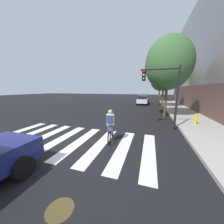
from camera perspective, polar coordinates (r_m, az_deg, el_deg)
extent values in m
plane|color=black|center=(6.82, -15.58, -13.16)|extent=(120.00, 120.00, 0.00)
cube|color=silver|center=(9.97, -38.36, -7.42)|extent=(0.55, 4.07, 0.01)
cube|color=silver|center=(9.06, -34.16, -8.60)|extent=(0.55, 4.07, 0.01)
cube|color=silver|center=(8.20, -29.02, -9.97)|extent=(0.55, 4.07, 0.01)
cube|color=silver|center=(7.43, -22.68, -11.54)|extent=(0.55, 4.07, 0.01)
cube|color=silver|center=(6.77, -14.92, -13.25)|extent=(0.55, 4.07, 0.01)
cube|color=silver|center=(6.26, -5.57, -14.97)|extent=(0.55, 4.07, 0.01)
cube|color=silver|center=(5.94, 5.27, -16.46)|extent=(0.55, 4.07, 0.01)
cube|color=silver|center=(5.84, 17.04, -17.42)|extent=(0.55, 4.07, 0.01)
cylinder|color=#473D1E|center=(3.76, -23.34, -36.55)|extent=(0.64, 0.64, 0.01)
cylinder|color=black|center=(4.92, -36.28, -20.42)|extent=(0.24, 0.68, 0.68)
cube|color=silver|center=(22.87, 14.23, 5.25)|extent=(1.75, 4.36, 0.66)
cube|color=black|center=(22.69, 14.28, 6.71)|extent=(1.56, 2.08, 0.52)
cylinder|color=black|center=(24.36, 12.26, 4.87)|extent=(0.23, 0.64, 0.64)
cylinder|color=black|center=(24.26, 16.56, 4.65)|extent=(0.23, 0.64, 0.64)
cylinder|color=black|center=(21.60, 11.54, 4.17)|extent=(0.23, 0.64, 0.64)
cylinder|color=black|center=(21.48, 16.38, 3.92)|extent=(0.23, 0.64, 0.64)
torus|color=black|center=(6.15, -1.36, -12.11)|extent=(0.15, 0.66, 0.66)
torus|color=black|center=(7.12, 0.22, -8.86)|extent=(0.15, 0.66, 0.66)
cylinder|color=red|center=(6.53, -0.51, -8.08)|extent=(0.18, 0.89, 0.05)
cylinder|color=red|center=(6.36, -0.75, -7.93)|extent=(0.04, 0.04, 0.45)
cube|color=#384772|center=(6.35, -0.75, -7.51)|extent=(0.31, 0.24, 0.56)
cube|color=silver|center=(6.22, -0.76, -3.57)|extent=(0.39, 0.29, 0.56)
sphere|color=tan|center=(6.14, -0.77, 0.05)|extent=(0.22, 0.22, 0.22)
cube|color=navy|center=(6.04, -1.06, -3.53)|extent=(0.30, 0.20, 0.40)
cylinder|color=black|center=(8.97, 28.32, 5.52)|extent=(0.14, 0.14, 4.20)
cylinder|color=black|center=(8.90, 21.47, 18.32)|extent=(2.40, 0.10, 0.10)
cube|color=black|center=(8.86, 14.85, 16.44)|extent=(0.24, 0.20, 0.76)
sphere|color=red|center=(8.78, 14.88, 18.08)|extent=(0.14, 0.14, 0.14)
sphere|color=gold|center=(8.75, 14.81, 16.52)|extent=(0.14, 0.14, 0.14)
sphere|color=green|center=(8.73, 14.73, 14.96)|extent=(0.14, 0.14, 0.14)
cylinder|color=gold|center=(10.99, 34.67, -2.97)|extent=(0.22, 0.22, 0.65)
sphere|color=gold|center=(10.92, 34.88, -1.10)|extent=(0.18, 0.18, 0.18)
cylinder|color=gold|center=(11.04, 35.48, -2.84)|extent=(0.12, 0.09, 0.09)
cylinder|color=#4C3823|center=(12.81, 23.97, 5.16)|extent=(0.24, 0.24, 3.35)
ellipsoid|color=#386033|center=(12.97, 25.16, 19.99)|extent=(4.17, 4.17, 4.79)
cylinder|color=#4C3823|center=(19.74, 22.72, 6.55)|extent=(0.24, 0.24, 3.11)
ellipsoid|color=olive|center=(19.80, 23.39, 15.52)|extent=(3.87, 3.87, 4.45)
cylinder|color=#4C3823|center=(27.94, 21.35, 7.58)|extent=(0.24, 0.24, 3.04)
ellipsoid|color=#47722D|center=(27.97, 21.79, 13.79)|extent=(3.79, 3.79, 4.36)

